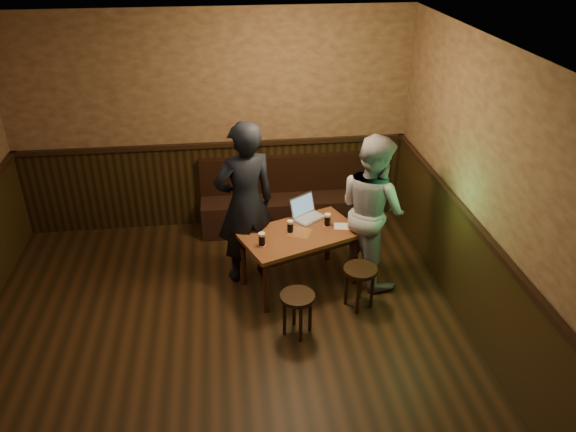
# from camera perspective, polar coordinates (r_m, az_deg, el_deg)

# --- Properties ---
(room) EXTENTS (5.04, 6.04, 2.84)m
(room) POSITION_cam_1_polar(r_m,az_deg,el_deg) (4.78, -7.27, -4.07)
(room) COLOR black
(room) RESTS_ON ground
(bench) EXTENTS (2.20, 0.50, 0.95)m
(bench) POSITION_cam_1_polar(r_m,az_deg,el_deg) (7.45, -0.30, 1.08)
(bench) COLOR black
(bench) RESTS_ON ground
(pub_table) EXTENTS (1.43, 1.13, 0.68)m
(pub_table) POSITION_cam_1_polar(r_m,az_deg,el_deg) (6.16, 1.17, -2.40)
(pub_table) COLOR brown
(pub_table) RESTS_ON ground
(stool_left) EXTENTS (0.38, 0.38, 0.47)m
(stool_left) POSITION_cam_1_polar(r_m,az_deg,el_deg) (5.57, 0.97, -8.80)
(stool_left) COLOR black
(stool_left) RESTS_ON ground
(stool_right) EXTENTS (0.45, 0.45, 0.48)m
(stool_right) POSITION_cam_1_polar(r_m,az_deg,el_deg) (5.97, 7.32, -6.06)
(stool_right) COLOR black
(stool_right) RESTS_ON ground
(pint_left) EXTENTS (0.09, 0.09, 0.15)m
(pint_left) POSITION_cam_1_polar(r_m,az_deg,el_deg) (5.86, -2.67, -2.36)
(pint_left) COLOR #B4162A
(pint_left) RESTS_ON pub_table
(pint_mid) EXTENTS (0.09, 0.09, 0.14)m
(pint_mid) POSITION_cam_1_polar(r_m,az_deg,el_deg) (6.09, 0.23, -1.07)
(pint_mid) COLOR #B4162A
(pint_mid) RESTS_ON pub_table
(pint_right) EXTENTS (0.09, 0.09, 0.15)m
(pint_right) POSITION_cam_1_polar(r_m,az_deg,el_deg) (6.23, 4.03, -0.39)
(pint_right) COLOR #B4162A
(pint_right) RESTS_ON pub_table
(laptop) EXTENTS (0.44, 0.43, 0.25)m
(laptop) POSITION_cam_1_polar(r_m,az_deg,el_deg) (6.39, 1.87, 0.38)
(laptop) COLOR silver
(laptop) RESTS_ON pub_table
(menu) EXTENTS (0.24, 0.19, 0.00)m
(menu) POSITION_cam_1_polar(r_m,az_deg,el_deg) (6.26, 5.72, -1.04)
(menu) COLOR silver
(menu) RESTS_ON pub_table
(person_suit) EXTENTS (0.80, 0.64, 1.89)m
(person_suit) POSITION_cam_1_polar(r_m,az_deg,el_deg) (6.13, -4.37, 1.24)
(person_suit) COLOR black
(person_suit) RESTS_ON ground
(person_grey) EXTENTS (0.95, 1.04, 1.74)m
(person_grey) POSITION_cam_1_polar(r_m,az_deg,el_deg) (6.24, 8.54, 0.66)
(person_grey) COLOR #98979D
(person_grey) RESTS_ON ground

